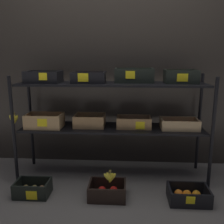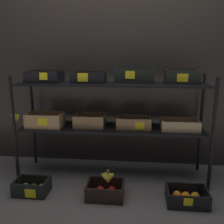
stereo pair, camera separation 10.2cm
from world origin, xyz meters
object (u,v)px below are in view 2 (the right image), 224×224
Objects in this scene: display_rack at (109,104)px; banana_bunch_loose at (108,177)px; crate_ground_kiwi at (32,188)px; crate_ground_apple_red at (105,192)px; crate_ground_orange at (187,198)px.

display_rack is 15.17× the size of banana_bunch_loose.
banana_bunch_loose is (0.69, 0.01, 0.14)m from crate_ground_kiwi.
crate_ground_kiwi is at bearing -179.65° from crate_ground_apple_red.
crate_ground_orange is at bearing -32.76° from display_rack.
crate_ground_orange is at bearing -2.07° from banana_bunch_loose.
crate_ground_kiwi reaches higher than crate_ground_orange.
display_rack is 0.83m from crate_ground_apple_red.
banana_bunch_loose is at bearing -85.23° from display_rack.
crate_ground_orange is (0.70, -0.02, -0.00)m from crate_ground_apple_red.
crate_ground_apple_red is (0.01, -0.44, -0.70)m from display_rack.
crate_ground_kiwi is at bearing 179.32° from crate_ground_orange.
display_rack is 5.99× the size of crate_ground_apple_red.
crate_ground_apple_red reaches higher than crate_ground_orange.
crate_ground_kiwi is 2.36× the size of banana_bunch_loose.
crate_ground_apple_red is 0.70m from crate_ground_orange.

